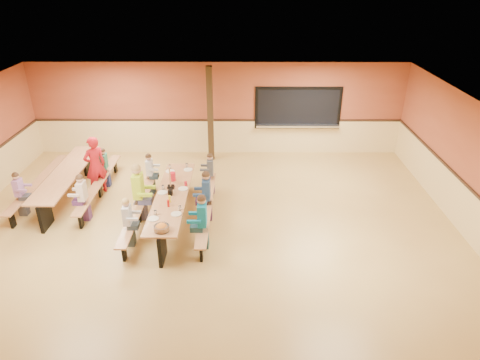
{
  "coord_description": "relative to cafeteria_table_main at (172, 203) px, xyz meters",
  "views": [
    {
      "loc": [
        0.8,
        -8.41,
        5.65
      ],
      "look_at": [
        0.75,
        0.56,
        1.15
      ],
      "focal_mm": 32.0,
      "sensor_mm": 36.0,
      "label": 1
    }
  ],
  "objects": [
    {
      "name": "seated_child_grey_left",
      "position": [
        -0.83,
        1.5,
        0.05
      ],
      "size": [
        0.34,
        0.28,
        1.15
      ],
      "primitive_type": null,
      "color": "silver",
      "rests_on": "ground"
    },
    {
      "name": "seated_child_teal_right",
      "position": [
        0.83,
        -1.06,
        0.12
      ],
      "size": [
        0.41,
        0.34,
        1.29
      ],
      "primitive_type": null,
      "color": "#106E8B",
      "rests_on": "ground"
    },
    {
      "name": "seated_child_char_right",
      "position": [
        0.83,
        1.5,
        0.05
      ],
      "size": [
        0.34,
        0.28,
        1.16
      ],
      "primitive_type": null,
      "color": "#42464A",
      "rests_on": "ground"
    },
    {
      "name": "napkin_dispenser",
      "position": [
        -0.03,
        0.01,
        0.28
      ],
      "size": [
        0.1,
        0.14,
        0.13
      ],
      "primitive_type": "cube",
      "color": "black",
      "rests_on": "cafeteria_table_main"
    },
    {
      "name": "seated_child_tan_sec",
      "position": [
        -2.18,
        0.08,
        0.08
      ],
      "size": [
        0.37,
        0.3,
        1.21
      ],
      "primitive_type": null,
      "color": "beige",
      "rests_on": "ground"
    },
    {
      "name": "cafeteria_table_second",
      "position": [
        -3.0,
        1.26,
        0.0
      ],
      "size": [
        1.91,
        3.7,
        0.74
      ],
      "color": "#A96E43",
      "rests_on": "ground"
    },
    {
      "name": "chip_bowl",
      "position": [
        0.03,
        -1.56,
        0.29
      ],
      "size": [
        0.32,
        0.32,
        0.15
      ],
      "primitive_type": null,
      "color": "orange",
      "rests_on": "cafeteria_table_main"
    },
    {
      "name": "ground",
      "position": [
        0.89,
        -0.58,
        -0.53
      ],
      "size": [
        12.0,
        12.0,
        0.0
      ],
      "primitive_type": "plane",
      "color": "#A27C3D",
      "rests_on": "ground"
    },
    {
      "name": "seated_child_white_left",
      "position": [
        -0.83,
        -1.0,
        0.06
      ],
      "size": [
        0.35,
        0.29,
        1.17
      ],
      "primitive_type": null,
      "color": "silver",
      "rests_on": "ground"
    },
    {
      "name": "room_envelope",
      "position": [
        0.89,
        -0.58,
        0.16
      ],
      "size": [
        12.04,
        10.04,
        3.02
      ],
      "color": "#98472C",
      "rests_on": "ground"
    },
    {
      "name": "standing_woman",
      "position": [
        -2.28,
        1.48,
        0.3
      ],
      "size": [
        0.71,
        0.69,
        1.65
      ],
      "primitive_type": "imported",
      "rotation": [
        0.0,
        0.0,
        3.87
      ],
      "color": "#B5141C",
      "rests_on": "ground"
    },
    {
      "name": "cafeteria_table_main",
      "position": [
        0.0,
        0.0,
        0.0
      ],
      "size": [
        1.91,
        3.7,
        0.74
      ],
      "color": "#A96E43",
      "rests_on": "ground"
    },
    {
      "name": "punch_pitcher",
      "position": [
        -0.08,
        0.77,
        0.32
      ],
      "size": [
        0.16,
        0.16,
        0.22
      ],
      "primitive_type": "cylinder",
      "color": "red",
      "rests_on": "cafeteria_table_main"
    },
    {
      "name": "structural_post",
      "position": [
        0.69,
        3.82,
        0.97
      ],
      "size": [
        0.18,
        0.18,
        3.0
      ],
      "primitive_type": "cube",
      "color": "black",
      "rests_on": "ground"
    },
    {
      "name": "kitchen_pass_through",
      "position": [
        3.49,
        4.38,
        0.96
      ],
      "size": [
        2.78,
        0.28,
        1.38
      ],
      "color": "black",
      "rests_on": "ground"
    },
    {
      "name": "condiment_mustard",
      "position": [
        0.01,
        -0.36,
        0.3
      ],
      "size": [
        0.06,
        0.06,
        0.17
      ],
      "primitive_type": "cylinder",
      "color": "yellow",
      "rests_on": "cafeteria_table_main"
    },
    {
      "name": "place_settings",
      "position": [
        0.0,
        0.0,
        0.27
      ],
      "size": [
        0.65,
        3.3,
        0.11
      ],
      "primitive_type": null,
      "color": "beige",
      "rests_on": "cafeteria_table_main"
    },
    {
      "name": "condiment_ketchup",
      "position": [
        0.01,
        -0.56,
        0.3
      ],
      "size": [
        0.06,
        0.06,
        0.17
      ],
      "primitive_type": "cylinder",
      "color": "#B2140F",
      "rests_on": "cafeteria_table_main"
    },
    {
      "name": "seated_child_purple_sec",
      "position": [
        -3.83,
        0.31,
        0.05
      ],
      "size": [
        0.34,
        0.28,
        1.16
      ],
      "primitive_type": null,
      "color": "#99659A",
      "rests_on": "ground"
    },
    {
      "name": "seated_adult_yellow",
      "position": [
        -0.83,
        0.15,
        0.19
      ],
      "size": [
        0.48,
        0.39,
        1.44
      ],
      "primitive_type": null,
      "color": "#B5D924",
      "rests_on": "ground"
    },
    {
      "name": "table_paddle",
      "position": [
        -0.07,
        0.35,
        0.35
      ],
      "size": [
        0.16,
        0.16,
        0.56
      ],
      "color": "black",
      "rests_on": "cafeteria_table_main"
    },
    {
      "name": "seated_child_navy_right",
      "position": [
        0.83,
        0.12,
        0.11
      ],
      "size": [
        0.4,
        0.33,
        1.28
      ],
      "primitive_type": null,
      "color": "navy",
      "rests_on": "ground"
    },
    {
      "name": "seated_child_green_sec",
      "position": [
        -2.18,
        1.9,
        0.04
      ],
      "size": [
        0.34,
        0.27,
        1.14
      ],
      "primitive_type": null,
      "color": "#337D63",
      "rests_on": "ground"
    }
  ]
}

